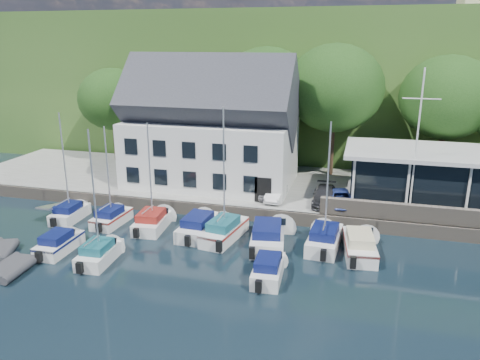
{
  "coord_description": "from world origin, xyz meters",
  "views": [
    {
      "loc": [
        5.66,
        -21.0,
        13.15
      ],
      "look_at": [
        -2.4,
        9.0,
        3.76
      ],
      "focal_mm": 35.0,
      "sensor_mm": 36.0,
      "label": 1
    }
  ],
  "objects": [
    {
      "name": "ground",
      "position": [
        0.0,
        0.0,
        0.0
      ],
      "size": [
        180.0,
        180.0,
        0.0
      ],
      "primitive_type": "plane",
      "color": "black",
      "rests_on": "ground"
    },
    {
      "name": "quay",
      "position": [
        0.0,
        17.5,
        0.5
      ],
      "size": [
        60.0,
        13.0,
        1.0
      ],
      "primitive_type": "cube",
      "color": "#9B9A95",
      "rests_on": "ground"
    },
    {
      "name": "quay_face",
      "position": [
        0.0,
        11.0,
        0.5
      ],
      "size": [
        60.0,
        0.3,
        1.0
      ],
      "primitive_type": "cube",
      "color": "#685F53",
      "rests_on": "ground"
    },
    {
      "name": "hillside",
      "position": [
        0.0,
        62.0,
        8.0
      ],
      "size": [
        160.0,
        75.0,
        16.0
      ],
      "primitive_type": "cube",
      "color": "#30541F",
      "rests_on": "ground"
    },
    {
      "name": "field_patch",
      "position": [
        8.0,
        70.0,
        16.15
      ],
      "size": [
        50.0,
        30.0,
        0.3
      ],
      "primitive_type": "cube",
      "color": "#505F2F",
      "rests_on": "hillside"
    },
    {
      "name": "harbor_building",
      "position": [
        -7.0,
        16.5,
        5.35
      ],
      "size": [
        14.4,
        8.2,
        8.7
      ],
      "primitive_type": null,
      "color": "silver",
      "rests_on": "quay"
    },
    {
      "name": "club_pavilion",
      "position": [
        11.0,
        16.0,
        3.05
      ],
      "size": [
        13.2,
        7.2,
        4.1
      ],
      "primitive_type": null,
      "color": "black",
      "rests_on": "quay"
    },
    {
      "name": "seawall",
      "position": [
        12.0,
        11.4,
        1.6
      ],
      "size": [
        18.0,
        0.5,
        1.2
      ],
      "primitive_type": "cube",
      "color": "#685F53",
      "rests_on": "quay"
    },
    {
      "name": "gangway",
      "position": [
        -16.5,
        9.0,
        0.0
      ],
      "size": [
        1.2,
        6.0,
        1.4
      ],
      "primitive_type": null,
      "color": "silver",
      "rests_on": "ground"
    },
    {
      "name": "car_silver",
      "position": [
        -1.72,
        13.83,
        1.54
      ],
      "size": [
        2.22,
        3.41,
        1.08
      ],
      "primitive_type": "imported",
      "rotation": [
        0.0,
        0.0,
        0.33
      ],
      "color": "#AAAAAF",
      "rests_on": "quay"
    },
    {
      "name": "car_white",
      "position": [
        -0.64,
        13.38,
        1.56
      ],
      "size": [
        1.32,
        3.45,
        1.12
      ],
      "primitive_type": "imported",
      "rotation": [
        0.0,
        0.0,
        -0.04
      ],
      "color": "silver",
      "rests_on": "quay"
    },
    {
      "name": "car_dgrey",
      "position": [
        3.14,
        13.47,
        1.63
      ],
      "size": [
        1.88,
        4.39,
        1.26
      ],
      "primitive_type": "imported",
      "rotation": [
        0.0,
        0.0,
        0.03
      ],
      "color": "#2A2A2F",
      "rests_on": "quay"
    },
    {
      "name": "car_blue",
      "position": [
        4.31,
        13.17,
        1.64
      ],
      "size": [
        2.43,
        4.0,
        1.28
      ],
      "primitive_type": "imported",
      "rotation": [
        0.0,
        0.0,
        0.27
      ],
      "color": "#324599",
      "rests_on": "quay"
    },
    {
      "name": "flagpole",
      "position": [
        9.27,
        12.91,
        6.18
      ],
      "size": [
        2.48,
        0.2,
        10.35
      ],
      "primitive_type": null,
      "color": "silver",
      "rests_on": "quay"
    },
    {
      "name": "tree_0",
      "position": [
        -19.14,
        21.65,
        5.71
      ],
      "size": [
        6.89,
        6.89,
        9.42
      ],
      "primitive_type": null,
      "color": "#153510",
      "rests_on": "quay"
    },
    {
      "name": "tree_1",
      "position": [
        -10.73,
        21.41,
        5.41
      ],
      "size": [
        6.45,
        6.45,
        8.81
      ],
      "primitive_type": null,
      "color": "#153510",
      "rests_on": "quay"
    },
    {
      "name": "tree_2",
      "position": [
        -3.25,
        21.68,
        6.78
      ],
      "size": [
        8.45,
        8.45,
        11.55
      ],
      "primitive_type": null,
      "color": "#153510",
      "rests_on": "quay"
    },
    {
      "name": "tree_3",
      "position": [
        2.88,
        21.89,
        6.93
      ],
      "size": [
        8.68,
        8.68,
        11.86
      ],
      "primitive_type": null,
      "color": "#153510",
      "rests_on": "quay"
    },
    {
      "name": "tree_4",
      "position": [
        12.34,
        22.54,
        6.47
      ],
      "size": [
        8.01,
        8.01,
        10.95
      ],
      "primitive_type": null,
      "color": "#153510",
      "rests_on": "quay"
    },
    {
      "name": "boat_r1_0",
      "position": [
        -15.35,
        7.62,
        4.15
      ],
      "size": [
        1.98,
        5.04,
        8.3
      ],
      "primitive_type": null,
      "rotation": [
        0.0,
        0.0,
        0.04
      ],
      "color": "silver",
      "rests_on": "ground"
    },
    {
      "name": "boat_r1_1",
      "position": [
        -11.84,
        7.63,
        4.13
      ],
      "size": [
        2.02,
        5.1,
        8.26
      ],
      "primitive_type": null,
      "rotation": [
        0.0,
        0.0,
        -0.05
      ],
      "color": "silver",
      "rests_on": "ground"
    },
    {
      "name": "boat_r1_2",
      "position": [
        -8.57,
        7.7,
        4.21
      ],
      "size": [
        2.56,
        5.92,
        8.42
      ],
      "primitive_type": null,
      "rotation": [
        0.0,
        0.0,
        0.09
      ],
      "color": "silver",
      "rests_on": "ground"
    },
    {
      "name": "boat_r1_3",
      "position": [
        -5.0,
        7.64,
        0.74
      ],
      "size": [
        2.32,
        6.61,
        1.48
      ],
      "primitive_type": null,
      "rotation": [
        0.0,
        0.0,
        -0.04
      ],
      "color": "silver",
      "rests_on": "ground"
    },
    {
      "name": "boat_r1_4",
      "position": [
        -3.03,
        7.28,
        4.7
      ],
      "size": [
        2.91,
        6.75,
        9.41
      ],
      "primitive_type": null,
      "rotation": [
        0.0,
        0.0,
        -0.15
      ],
      "color": "silver",
      "rests_on": "ground"
    },
    {
      "name": "boat_r1_5",
      "position": [
        0.03,
        7.13,
        0.79
      ],
      "size": [
        3.41,
        7.47,
        1.57
      ],
      "primitive_type": null,
      "rotation": [
        0.0,
        0.0,
        0.16
      ],
      "color": "silver",
      "rests_on": "ground"
    },
    {
      "name": "boat_r1_6",
      "position": [
        3.7,
        7.68,
        4.64
      ],
      "size": [
        2.47,
        6.46,
        9.28
      ],
      "primitive_type": null,
      "rotation": [
        0.0,
        0.0,
        -0.06
      ],
      "color": "silver",
      "rests_on": "ground"
    },
    {
      "name": "boat_r1_7",
      "position": [
        5.94,
        7.24,
        0.77
      ],
      "size": [
        2.77,
        6.77,
        1.53
      ],
      "primitive_type": null,
      "rotation": [
        0.0,
        0.0,
        0.12
      ],
      "color": "silver",
      "rests_on": "ground"
    },
    {
      "name": "boat_r2_0",
      "position": [
        -12.76,
        2.64,
        0.68
      ],
      "size": [
        1.83,
        5.12,
        1.35
      ],
      "primitive_type": null,
      "rotation": [
        0.0,
        0.0,
        0.02
      ],
      "color": "silver",
      "rests_on": "ground"
    },
    {
      "name": "boat_r2_1",
      "position": [
        -9.47,
        2.04,
        4.13
      ],
      "size": [
        2.13,
        5.21,
        8.27
      ],
      "primitive_type": null,
      "rotation": [
        0.0,
        0.0,
        0.06
      ],
      "color": "silver",
      "rests_on": "ground"
    },
    {
      "name": "boat_r2_3",
      "position": [
        0.98,
        2.68,
        0.69
      ],
      "size": [
        2.02,
        5.29,
        1.38
      ],
      "primitive_type": null,
      "rotation": [
        0.0,
        0.0,
        0.06
      ],
      "color": "silver",
      "rests_on": "ground"
    },
    {
      "name": "dinghy_0",
      "position": [
        -16.07,
        1.27,
        0.35
      ],
      "size": [
        2.79,
        3.44,
        0.7
      ],
      "primitive_type": null,
      "rotation": [
        0.0,
        0.0,
        0.39
      ],
      "color": "#333438",
      "rests_on": "ground"
    },
    {
      "name": "dinghy_1",
      "position": [
        -13.71,
        -0.64,
        0.38
      ],
      "size": [
        2.15,
        3.36,
        0.76
      ],
      "primitive_type": null,
      "rotation": [
        0.0,
        0.0,
        0.07
      ],
      "color": "#333438",
      "rests_on": "ground"
    }
  ]
}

